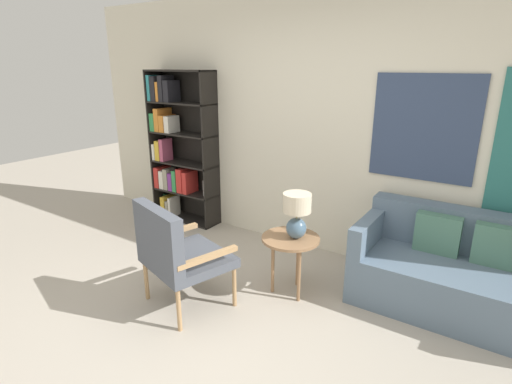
# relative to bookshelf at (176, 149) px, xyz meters

# --- Properties ---
(ground_plane) EXTENTS (14.00, 14.00, 0.00)m
(ground_plane) POSITION_rel_bookshelf_xyz_m (1.86, -1.85, -0.94)
(ground_plane) COLOR #B2A899
(wall_back) EXTENTS (6.40, 0.08, 2.70)m
(wall_back) POSITION_rel_bookshelf_xyz_m (1.93, 0.18, 0.41)
(wall_back) COLOR silver
(wall_back) RESTS_ON ground_plane
(bookshelf) EXTENTS (0.92, 0.30, 1.90)m
(bookshelf) POSITION_rel_bookshelf_xyz_m (0.00, 0.00, 0.00)
(bookshelf) COLOR black
(bookshelf) RESTS_ON ground_plane
(armchair) EXTENTS (0.80, 0.77, 0.92)m
(armchair) POSITION_rel_bookshelf_xyz_m (1.45, -1.54, -0.40)
(armchair) COLOR tan
(armchair) RESTS_ON ground_plane
(couch) EXTENTS (1.64, 0.81, 0.80)m
(couch) POSITION_rel_bookshelf_xyz_m (3.41, -0.25, -0.62)
(couch) COLOR slate
(couch) RESTS_ON ground_plane
(side_table) EXTENTS (0.51, 0.51, 0.54)m
(side_table) POSITION_rel_bookshelf_xyz_m (2.12, -0.82, -0.46)
(side_table) COLOR #99704C
(side_table) RESTS_ON ground_plane
(table_lamp) EXTENTS (0.24, 0.24, 0.40)m
(table_lamp) POSITION_rel_bookshelf_xyz_m (2.16, -0.80, -0.16)
(table_lamp) COLOR slate
(table_lamp) RESTS_ON side_table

